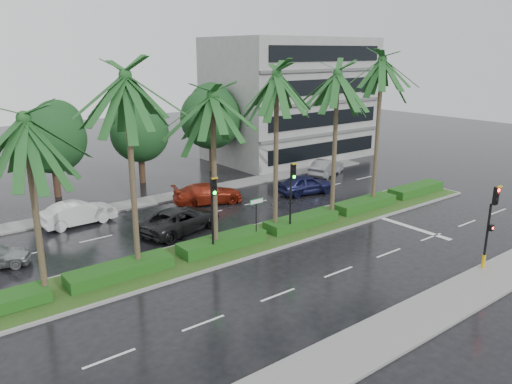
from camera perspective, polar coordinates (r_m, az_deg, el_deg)
ground at (r=29.11m, az=2.19°, el=-5.83°), size 120.00×120.00×0.00m
near_sidewalk at (r=22.98m, az=19.16°, el=-12.84°), size 40.00×2.40×0.12m
far_sidewalk at (r=38.56m, az=-9.31°, el=-0.45°), size 40.00×2.00×0.12m
median at (r=29.80m, az=0.96°, el=-5.13°), size 36.00×4.00×0.15m
hedge at (r=29.67m, az=0.96°, el=-4.46°), size 35.20×1.40×0.60m
lane_markings at (r=30.73m, az=7.07°, el=-4.73°), size 34.00×13.06×0.01m
palm_row at (r=27.16m, az=-1.07°, el=11.29°), size 26.30×4.20×10.88m
signal_near at (r=27.28m, az=25.21°, el=-3.31°), size 0.34×0.45×4.36m
signal_median_left at (r=26.09m, az=-4.92°, el=-1.49°), size 0.34×0.42×4.36m
signal_median_right at (r=29.30m, az=4.13°, el=0.47°), size 0.34×0.42×4.36m
street_sign at (r=28.15m, az=0.05°, el=-1.99°), size 0.95×0.09×2.60m
bg_trees at (r=42.45m, az=-13.39°, el=7.18°), size 32.58×5.55×8.02m
building at (r=52.00m, az=3.96°, el=10.58°), size 16.00×10.00×12.00m
car_white at (r=33.79m, az=-19.66°, el=-2.29°), size 1.78×4.69×1.53m
car_darkgrey at (r=30.95m, az=-8.68°, el=-3.16°), size 3.81×5.94×1.53m
car_red at (r=36.41m, az=-5.54°, el=-0.18°), size 3.49×5.45×1.47m
car_blue at (r=38.86m, az=5.70°, el=0.89°), size 2.66×4.76×1.53m
car_grey at (r=44.88m, az=8.03°, el=2.81°), size 3.01×4.71×1.46m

